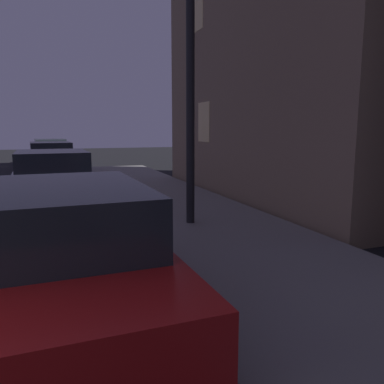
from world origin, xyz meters
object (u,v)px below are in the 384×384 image
car_white (53,180)px  street_lamp (190,19)px  car_blue (51,152)px  car_red (60,256)px  car_silver (51,160)px

car_white → street_lamp: street_lamp is taller
car_blue → street_lamp: (2.49, -15.74, 3.21)m
car_red → street_lamp: (2.49, 3.06, 3.21)m
street_lamp → car_blue: bearing=99.0°
car_white → street_lamp: bearing=-51.9°
car_red → car_blue: bearing=90.0°
street_lamp → car_red: bearing=-129.1°
car_red → car_silver: size_ratio=0.91×
car_silver → car_blue: size_ratio=1.06×
car_red → car_white: same height
car_red → car_white: bearing=90.0°
car_red → car_white: 6.23m
street_lamp → car_white: bearing=128.1°
car_blue → car_red: bearing=-90.0°
car_red → car_blue: size_ratio=0.97×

